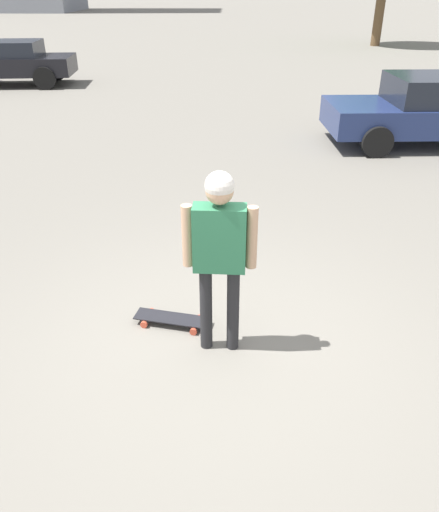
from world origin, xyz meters
The scene contains 5 objects.
ground_plane centered at (0.00, 0.00, 0.00)m, with size 220.00×220.00×0.00m, color gray.
person centered at (0.00, 0.00, 1.13)m, with size 0.65×0.25×1.77m.
skateboard centered at (0.49, -0.34, 0.07)m, with size 0.79×0.38×0.08m.
car_parked_near centered at (-4.29, -6.93, 0.72)m, with size 4.26×2.14×1.41m.
car_parked_far centered at (7.19, -13.64, 0.74)m, with size 4.19×2.23×1.39m.
Camera 1 is at (-0.07, 3.80, 3.09)m, focal length 35.00 mm.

